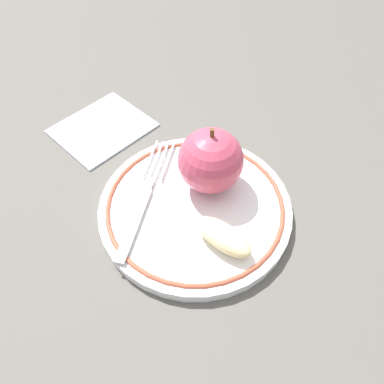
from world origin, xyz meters
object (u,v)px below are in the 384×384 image
object	(u,v)px
plate	(192,206)
fork	(144,199)
apple_slice_front	(223,237)
napkin_folded	(102,127)
apple_red_whole	(214,162)

from	to	relation	value
plate	fork	bearing A→B (deg)	-65.29
apple_slice_front	napkin_folded	world-z (taller)	apple_slice_front
apple_red_whole	apple_slice_front	xyz separation A→B (m)	(0.07, 0.05, -0.03)
plate	fork	xyz separation A→B (m)	(0.02, -0.05, 0.01)
fork	napkin_folded	size ratio (longest dim) A/B	1.45
fork	napkin_folded	world-z (taller)	fork
apple_red_whole	apple_slice_front	world-z (taller)	apple_red_whole
napkin_folded	apple_slice_front	bearing A→B (deg)	67.65
plate	apple_red_whole	xyz separation A→B (m)	(-0.04, 0.01, 0.05)
apple_red_whole	fork	size ratio (longest dim) A/B	0.48
apple_red_whole	plate	bearing A→B (deg)	-12.69
fork	apple_red_whole	bearing A→B (deg)	-59.95
fork	napkin_folded	distance (m)	0.17
plate	fork	distance (m)	0.06
plate	fork	size ratio (longest dim) A/B	1.26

